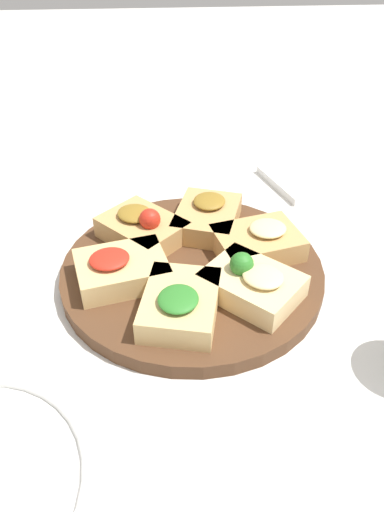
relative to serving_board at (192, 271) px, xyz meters
name	(u,v)px	position (x,y,z in m)	size (l,w,h in m)	color
ground_plane	(192,277)	(0.00, 0.00, -0.01)	(3.00, 3.00, 0.00)	silver
serving_board	(192,271)	(0.00, 0.00, 0.00)	(0.30, 0.30, 0.02)	#51331E
focaccia_slice_0	(258,242)	(-0.08, -0.02, 0.02)	(0.11, 0.09, 0.04)	tan
focaccia_slice_1	(207,217)	(-0.02, -0.08, 0.02)	(0.10, 0.11, 0.04)	tan
focaccia_slice_2	(142,227)	(0.06, -0.06, 0.03)	(0.12, 0.12, 0.05)	tan
focaccia_slice_3	(121,269)	(0.08, 0.02, 0.02)	(0.11, 0.09, 0.04)	#DBB775
focaccia_slice_4	(180,304)	(0.02, 0.08, 0.02)	(0.09, 0.11, 0.04)	#DBB775
focaccia_slice_5	(252,283)	(-0.06, 0.05, 0.03)	(0.12, 0.12, 0.05)	#E5C689
napkin_stack	(312,177)	(-0.20, -0.22, 0.00)	(0.13, 0.11, 0.01)	white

